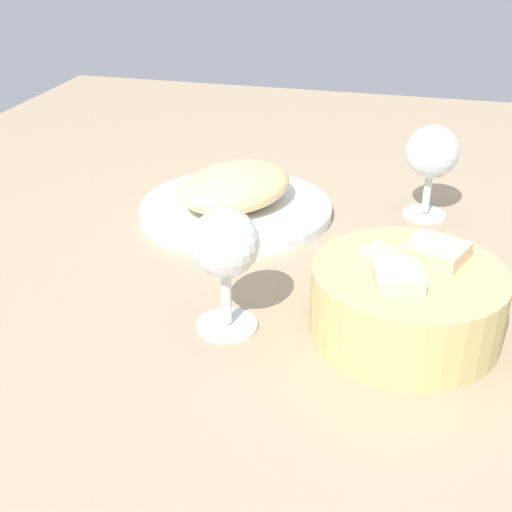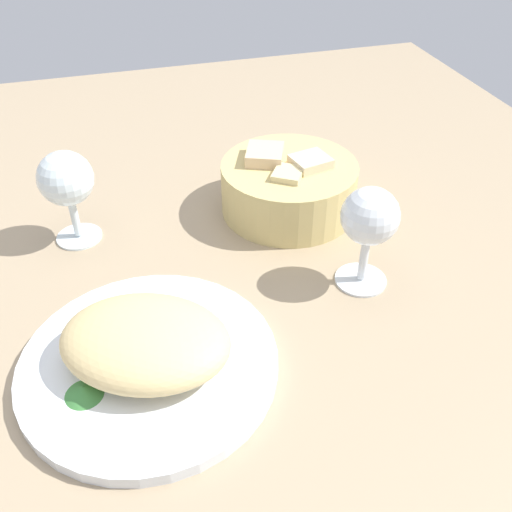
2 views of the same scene
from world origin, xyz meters
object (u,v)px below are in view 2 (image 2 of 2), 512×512
(bread_basket, at_px, (288,186))
(wine_glass_near, at_px, (369,222))
(wine_glass_far, at_px, (66,183))
(plate, at_px, (149,364))

(bread_basket, height_order, wine_glass_near, wine_glass_near)
(wine_glass_near, xyz_separation_m, wine_glass_far, (-0.31, 0.18, -0.00))
(wine_glass_far, bearing_deg, plate, -76.74)
(bread_basket, bearing_deg, wine_glass_near, -78.50)
(plate, distance_m, wine_glass_far, 0.26)
(wine_glass_far, bearing_deg, wine_glass_near, -29.80)
(plate, height_order, wine_glass_near, wine_glass_near)
(plate, bearing_deg, bread_basket, 46.22)
(plate, distance_m, bread_basket, 0.32)
(bread_basket, distance_m, wine_glass_far, 0.28)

